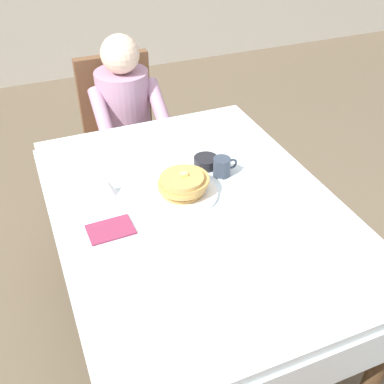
# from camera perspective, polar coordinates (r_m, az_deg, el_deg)

# --- Properties ---
(ground_plane) EXTENTS (14.00, 14.00, 0.00)m
(ground_plane) POSITION_cam_1_polar(r_m,az_deg,el_deg) (2.39, 0.53, -15.65)
(ground_plane) COLOR brown
(dining_table_main) EXTENTS (1.12, 1.52, 0.74)m
(dining_table_main) POSITION_cam_1_polar(r_m,az_deg,el_deg) (1.92, 0.63, -3.65)
(dining_table_main) COLOR silver
(dining_table_main) RESTS_ON ground
(chair_diner) EXTENTS (0.44, 0.45, 0.93)m
(chair_diner) POSITION_cam_1_polar(r_m,az_deg,el_deg) (2.91, -8.71, 8.32)
(chair_diner) COLOR brown
(chair_diner) RESTS_ON ground
(diner_person) EXTENTS (0.40, 0.43, 1.12)m
(diner_person) POSITION_cam_1_polar(r_m,az_deg,el_deg) (2.72, -8.10, 9.47)
(diner_person) COLOR #B2849E
(diner_person) RESTS_ON ground
(plate_breakfast) EXTENTS (0.28, 0.28, 0.02)m
(plate_breakfast) POSITION_cam_1_polar(r_m,az_deg,el_deg) (1.91, -1.00, -0.20)
(plate_breakfast) COLOR white
(plate_breakfast) RESTS_ON dining_table_main
(breakfast_stack) EXTENTS (0.21, 0.21, 0.09)m
(breakfast_stack) POSITION_cam_1_polar(r_m,az_deg,el_deg) (1.88, -1.09, 1.07)
(breakfast_stack) COLOR tan
(breakfast_stack) RESTS_ON plate_breakfast
(cup_coffee) EXTENTS (0.11, 0.08, 0.08)m
(cup_coffee) POSITION_cam_1_polar(r_m,az_deg,el_deg) (2.01, 3.74, 3.12)
(cup_coffee) COLOR #333D4C
(cup_coffee) RESTS_ON dining_table_main
(bowl_butter) EXTENTS (0.11, 0.11, 0.04)m
(bowl_butter) POSITION_cam_1_polar(r_m,az_deg,el_deg) (2.08, 1.73, 3.74)
(bowl_butter) COLOR black
(bowl_butter) RESTS_ON dining_table_main
(syrup_pitcher) EXTENTS (0.08, 0.08, 0.07)m
(syrup_pitcher) POSITION_cam_1_polar(r_m,az_deg,el_deg) (1.93, -10.41, 0.71)
(syrup_pitcher) COLOR silver
(syrup_pitcher) RESTS_ON dining_table_main
(fork_left_of_plate) EXTENTS (0.02, 0.18, 0.00)m
(fork_left_of_plate) POSITION_cam_1_polar(r_m,az_deg,el_deg) (1.85, -6.26, -2.01)
(fork_left_of_plate) COLOR silver
(fork_left_of_plate) RESTS_ON dining_table_main
(knife_right_of_plate) EXTENTS (0.03, 0.20, 0.00)m
(knife_right_of_plate) POSITION_cam_1_polar(r_m,az_deg,el_deg) (1.96, 4.40, 0.61)
(knife_right_of_plate) COLOR silver
(knife_right_of_plate) RESTS_ON dining_table_main
(spoon_near_edge) EXTENTS (0.15, 0.05, 0.00)m
(spoon_near_edge) POSITION_cam_1_polar(r_m,az_deg,el_deg) (1.70, 4.00, -5.90)
(spoon_near_edge) COLOR silver
(spoon_near_edge) RESTS_ON dining_table_main
(napkin_folded) EXTENTS (0.17, 0.12, 0.01)m
(napkin_folded) POSITION_cam_1_polar(r_m,az_deg,el_deg) (1.76, -10.01, -4.58)
(napkin_folded) COLOR #8C2D4C
(napkin_folded) RESTS_ON dining_table_main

